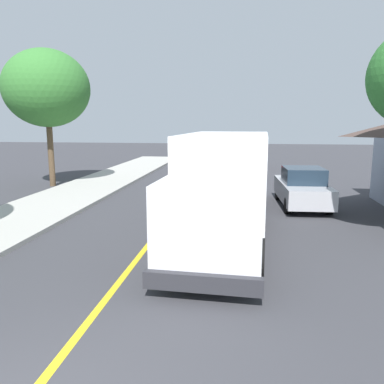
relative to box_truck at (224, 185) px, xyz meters
The scene contains 7 objects.
centre_line_yellow 3.56m from the box_truck, 134.45° to the left, with size 0.16×56.00×0.01m, color gold.
box_truck is the anchor object (origin of this frame).
parked_car_near 6.01m from the box_truck, 86.59° to the left, with size 1.88×4.43×1.67m.
parked_car_mid 12.41m from the box_truck, 91.82° to the left, with size 1.87×4.43×1.67m.
parked_car_far 19.63m from the box_truck, 90.37° to the left, with size 1.94×4.46×1.67m.
parked_van_across 6.39m from the box_truck, 61.23° to the left, with size 2.00×4.48×1.67m.
street_tree_down_block 13.99m from the box_truck, 137.65° to the left, with size 4.57×4.57×7.36m.
Camera 1 is at (2.71, -3.16, 3.56)m, focal length 36.05 mm.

